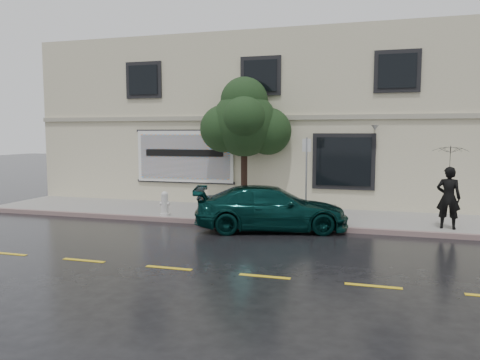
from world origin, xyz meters
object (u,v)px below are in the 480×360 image
(pedestrian, at_px, (448,198))
(street_tree, at_px, (244,124))
(fire_hydrant, at_px, (165,204))
(car, at_px, (271,208))

(pedestrian, height_order, street_tree, street_tree)
(street_tree, height_order, fire_hydrant, street_tree)
(car, bearing_deg, fire_hydrant, 65.69)
(street_tree, relative_size, fire_hydrant, 5.20)
(car, bearing_deg, street_tree, 14.36)
(fire_hydrant, bearing_deg, car, 9.98)
(street_tree, xyz_separation_m, fire_hydrant, (-2.18, -2.39, -2.78))
(car, xyz_separation_m, fire_hydrant, (-3.90, 0.60, -0.12))
(car, relative_size, pedestrian, 2.51)
(pedestrian, distance_m, street_tree, 7.55)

